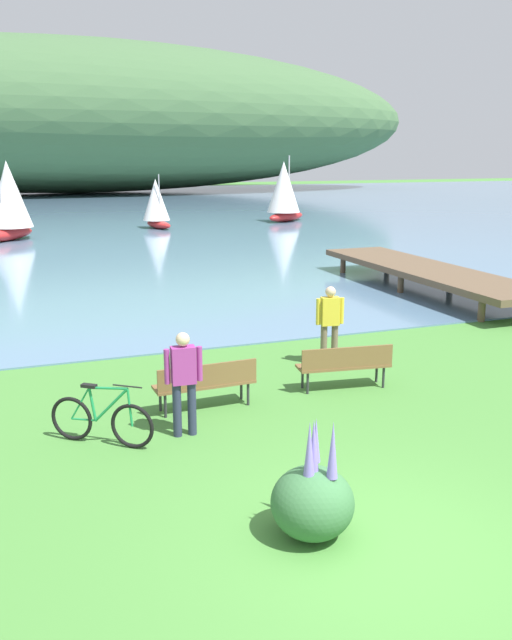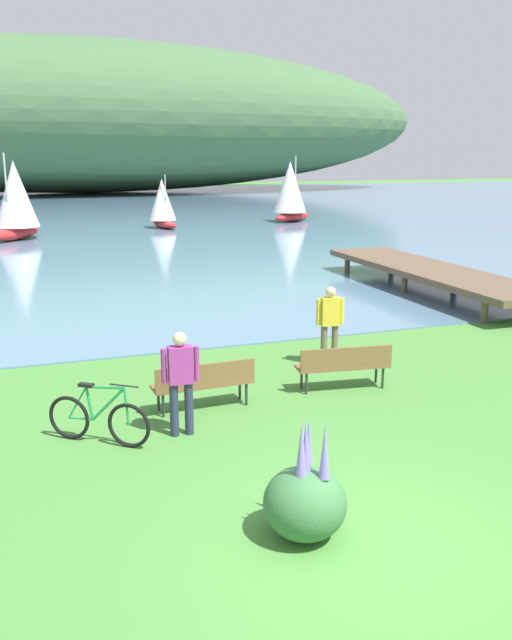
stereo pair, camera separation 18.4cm
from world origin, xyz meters
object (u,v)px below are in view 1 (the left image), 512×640
object	(u,v)px
sailboat_toward_hillside	(156,203)
bicycle_leaning_near_bench	(102,420)
park_bench_further_along	(206,381)
person_at_shoreline	(330,320)
sailboat_mid_bay	(8,199)
sailboat_nearest_to_shore	(284,191)
park_bench_near_camera	(345,363)
person_on_the_grass	(184,377)

from	to	relation	value
sailboat_toward_hillside	bicycle_leaning_near_bench	bearing A→B (deg)	-103.77
park_bench_further_along	bicycle_leaning_near_bench	size ratio (longest dim) A/B	1.26
person_at_shoreline	sailboat_mid_bay	xyz separation A→B (m)	(-6.04, 25.03, 1.15)
sailboat_nearest_to_shore	sailboat_toward_hillside	world-z (taller)	sailboat_nearest_to_shore
park_bench_near_camera	person_at_shoreline	world-z (taller)	person_at_shoreline
person_on_the_grass	sailboat_mid_bay	size ratio (longest dim) A/B	0.38
bicycle_leaning_near_bench	person_on_the_grass	bearing A→B (deg)	-4.91
park_bench_near_camera	person_on_the_grass	world-z (taller)	person_on_the_grass
sailboat_toward_hillside	sailboat_mid_bay	bearing A→B (deg)	-160.30
person_on_the_grass	sailboat_mid_bay	distance (m)	27.69
park_bench_near_camera	park_bench_further_along	size ratio (longest dim) A/B	1.02
person_at_shoreline	sailboat_nearest_to_shore	bearing A→B (deg)	69.07
sailboat_nearest_to_shore	person_at_shoreline	bearing A→B (deg)	-110.93
sailboat_nearest_to_shore	sailboat_mid_bay	xyz separation A→B (m)	(-17.16, -4.05, 0.07)
park_bench_near_camera	person_at_shoreline	bearing A→B (deg)	74.56
sailboat_nearest_to_shore	bicycle_leaning_near_bench	bearing A→B (deg)	-117.27
park_bench_near_camera	person_on_the_grass	bearing A→B (deg)	-163.05
sailboat_toward_hillside	park_bench_near_camera	bearing A→B (deg)	-95.33
person_at_shoreline	sailboat_toward_hillside	xyz separation A→B (m)	(2.34, 28.03, 0.58)
park_bench_near_camera	sailboat_nearest_to_shore	world-z (taller)	sailboat_nearest_to_shore
person_at_shoreline	sailboat_mid_bay	bearing A→B (deg)	103.57
sailboat_toward_hillside	sailboat_nearest_to_shore	bearing A→B (deg)	6.85
park_bench_further_along	bicycle_leaning_near_bench	world-z (taller)	bicycle_leaning_near_bench
sailboat_mid_bay	sailboat_toward_hillside	xyz separation A→B (m)	(8.38, 3.00, -0.58)
bicycle_leaning_near_bench	person_on_the_grass	world-z (taller)	person_on_the_grass
sailboat_nearest_to_shore	sailboat_toward_hillside	size ratio (longest dim) A/B	1.33
sailboat_nearest_to_shore	sailboat_mid_bay	world-z (taller)	sailboat_mid_bay
sailboat_nearest_to_shore	sailboat_toward_hillside	distance (m)	8.86
bicycle_leaning_near_bench	sailboat_mid_bay	size ratio (longest dim) A/B	0.33
park_bench_near_camera	sailboat_toward_hillside	xyz separation A→B (m)	(2.75, 29.53, 1.04)
park_bench_further_along	sailboat_nearest_to_shore	distance (m)	33.89
person_on_the_grass	sailboat_toward_hillside	size ratio (longest dim) A/B	0.53
person_at_shoreline	person_on_the_grass	bearing A→B (deg)	-146.42
person_on_the_grass	sailboat_toward_hillside	world-z (taller)	sailboat_toward_hillside
park_bench_further_along	person_at_shoreline	distance (m)	3.61
park_bench_further_along	park_bench_near_camera	bearing A→B (deg)	1.85
person_at_shoreline	sailboat_toward_hillside	size ratio (longest dim) A/B	0.53
sailboat_mid_bay	sailboat_toward_hillside	world-z (taller)	sailboat_mid_bay
park_bench_further_along	person_at_shoreline	bearing A→B (deg)	26.45
person_at_shoreline	bicycle_leaning_near_bench	bearing A→B (deg)	-154.60
sailboat_mid_bay	sailboat_toward_hillside	distance (m)	8.92
park_bench_further_along	person_on_the_grass	xyz separation A→B (m)	(-0.63, -0.95, 0.46)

